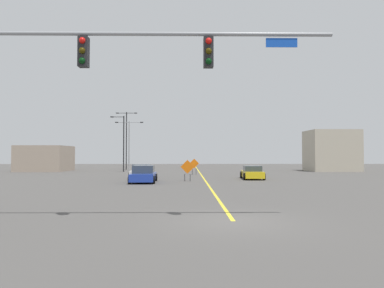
# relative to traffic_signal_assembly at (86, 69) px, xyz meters

# --- Properties ---
(ground) EXTENTS (161.48, 161.48, 0.00)m
(ground) POSITION_rel_traffic_signal_assembly_xyz_m (5.09, 0.01, -5.24)
(ground) COLOR #4C4947
(road_centre_stripe) EXTENTS (0.16, 89.71, 0.01)m
(road_centre_stripe) POSITION_rel_traffic_signal_assembly_xyz_m (5.09, 44.87, -5.24)
(road_centre_stripe) COLOR yellow
(road_centre_stripe) RESTS_ON ground
(traffic_signal_assembly) EXTENTS (13.09, 0.44, 6.82)m
(traffic_signal_assembly) POSITION_rel_traffic_signal_assembly_xyz_m (0.00, 0.00, 0.00)
(traffic_signal_assembly) COLOR gray
(traffic_signal_assembly) RESTS_ON ground
(street_lamp_near_left) EXTENTS (4.15, 0.24, 7.32)m
(street_lamp_near_left) POSITION_rel_traffic_signal_assembly_xyz_m (-5.19, 40.22, -0.81)
(street_lamp_near_left) COLOR gray
(street_lamp_near_left) RESTS_ON ground
(street_lamp_mid_right) EXTENTS (1.94, 0.24, 7.73)m
(street_lamp_mid_right) POSITION_rel_traffic_signal_assembly_xyz_m (-5.48, 36.58, -0.96)
(street_lamp_mid_right) COLOR black
(street_lamp_mid_right) RESTS_ON ground
(street_lamp_far_left) EXTENTS (3.38, 0.24, 9.16)m
(street_lamp_far_left) POSITION_rel_traffic_signal_assembly_xyz_m (-6.25, 43.97, 0.09)
(street_lamp_far_left) COLOR black
(street_lamp_far_left) RESTS_ON ground
(construction_sign_left_shoulder) EXTENTS (1.22, 0.18, 1.87)m
(construction_sign_left_shoulder) POSITION_rel_traffic_signal_assembly_xyz_m (3.50, 18.69, -4.08)
(construction_sign_left_shoulder) COLOR orange
(construction_sign_left_shoulder) RESTS_ON ground
(construction_sign_median_far) EXTENTS (1.14, 0.10, 1.87)m
(construction_sign_median_far) POSITION_rel_traffic_signal_assembly_xyz_m (4.29, 29.50, -4.06)
(construction_sign_median_far) COLOR orange
(construction_sign_median_far) RESTS_ON ground
(car_blue_mid) EXTENTS (2.24, 4.53, 1.42)m
(car_blue_mid) POSITION_rel_traffic_signal_assembly_xyz_m (-0.19, 17.53, -4.58)
(car_blue_mid) COLOR #1E389E
(car_blue_mid) RESTS_ON ground
(car_yellow_passing) EXTENTS (2.16, 4.54, 1.27)m
(car_yellow_passing) POSITION_rel_traffic_signal_assembly_xyz_m (9.70, 21.60, -4.66)
(car_yellow_passing) COLOR gold
(car_yellow_passing) RESTS_ON ground
(car_white_approaching) EXTENTS (2.21, 4.49, 1.37)m
(car_white_approaching) POSITION_rel_traffic_signal_assembly_xyz_m (-1.07, 23.06, -4.61)
(car_white_approaching) COLOR white
(car_white_approaching) RESTS_ON ground
(roadside_building_east) EXTENTS (6.67, 5.50, 5.85)m
(roadside_building_east) POSITION_rel_traffic_signal_assembly_xyz_m (24.21, 38.33, -2.32)
(roadside_building_east) COLOR #B2A893
(roadside_building_east) RESTS_ON ground
(roadside_building_west) EXTENTS (6.50, 6.51, 3.63)m
(roadside_building_west) POSITION_rel_traffic_signal_assembly_xyz_m (-17.05, 38.89, -3.43)
(roadside_building_west) COLOR gray
(roadside_building_west) RESTS_ON ground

